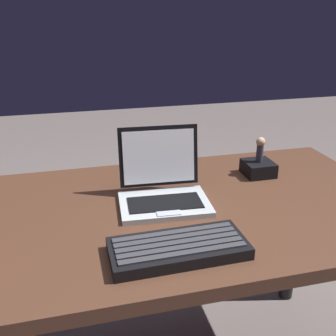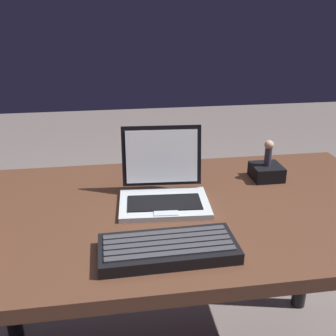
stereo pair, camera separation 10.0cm
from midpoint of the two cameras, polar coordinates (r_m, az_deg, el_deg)
The scene contains 5 objects.
desk at distance 1.18m, azimuth 3.81°, elevation -9.73°, with size 1.33×0.72×0.70m.
laptop_front at distance 1.14m, azimuth 1.84°, elevation -3.03°, with size 0.27×0.22×0.21m.
external_keyboard at distance 0.92m, azimuth 3.17°, elevation -11.71°, with size 0.32×0.14×0.03m.
figurine_stand at distance 1.35m, azimuth 16.23°, elevation -0.59°, with size 0.10×0.10×0.05m, color black.
figurine at distance 1.33m, azimuth 16.57°, elevation 2.32°, with size 0.03×0.03×0.09m.
Camera 2 is at (-0.17, -0.98, 1.24)m, focal length 41.78 mm.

